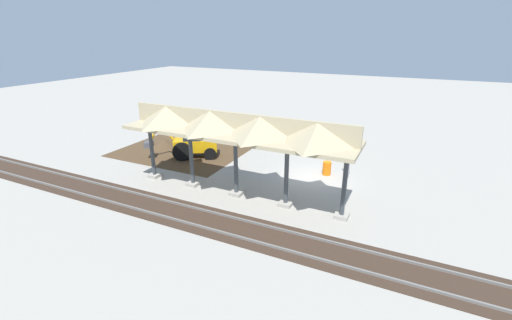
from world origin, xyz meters
The scene contains 8 objects.
ground_plane centered at (0.00, 0.00, 0.00)m, with size 120.00×120.00×0.00m, color #9E998E.
dirt_work_zone centered at (11.15, -0.36, 0.00)m, with size 9.78×7.00×0.01m, color #4C3823.
platform_canopy centered at (3.35, 4.47, 4.15)m, with size 13.50×3.20×4.90m.
rail_tracks centered at (0.00, 7.73, 0.03)m, with size 60.00×2.58×0.15m.
stop_sign centered at (-2.07, -0.95, 1.76)m, with size 0.65×0.44×2.44m.
backhoe centered at (9.39, 0.15, 1.26)m, with size 5.14×3.76×2.82m.
dirt_mound centered at (13.04, -0.79, 0.00)m, with size 4.88×4.88×1.35m, color #4C3823.
traffic_barrel centered at (-0.64, -0.82, 0.45)m, with size 0.56×0.56×0.90m, color orange.
Camera 1 is at (-5.51, 20.31, 8.92)m, focal length 24.00 mm.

